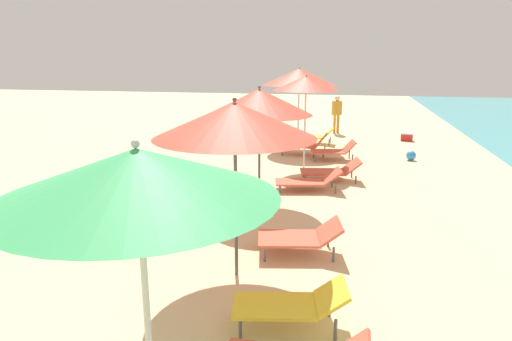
{
  "coord_description": "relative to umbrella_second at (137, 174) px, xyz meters",
  "views": [
    {
      "loc": [
        1.79,
        0.36,
        3.04
      ],
      "look_at": [
        0.36,
        6.87,
        1.35
      ],
      "focal_mm": 30.84,
      "sensor_mm": 36.0,
      "label": 1
    }
  ],
  "objects": [
    {
      "name": "umbrella_third",
      "position": [
        -0.15,
        3.04,
        -0.04
      ],
      "size": [
        2.22,
        2.22,
        2.55
      ],
      "color": "#4C4C51",
      "rests_on": "ground"
    },
    {
      "name": "umbrella_fifth",
      "position": [
        0.08,
        9.71,
        0.1
      ],
      "size": [
        1.82,
        1.82,
        2.66
      ],
      "color": "silver",
      "rests_on": "ground"
    },
    {
      "name": "umbrella_farthest",
      "position": [
        -0.46,
        12.59,
        0.17
      ],
      "size": [
        2.47,
        2.47,
        2.81
      ],
      "color": "silver",
      "rests_on": "ground"
    },
    {
      "name": "person_walking_near",
      "position": [
        0.72,
        16.13,
        -1.34
      ],
      "size": [
        0.42,
        0.38,
        1.58
      ],
      "rotation": [
        0.0,
        0.0,
        2.13
      ],
      "color": "orange",
      "rests_on": "ground"
    },
    {
      "name": "lounger_farthest_shoreside",
      "position": [
        0.09,
        13.6,
        -2.0
      ],
      "size": [
        1.35,
        0.7,
        0.59
      ],
      "rotation": [
        0.0,
        0.0,
        3.11
      ],
      "color": "yellow",
      "rests_on": "ground"
    },
    {
      "name": "beach_ball",
      "position": [
        3.22,
        11.41,
        -2.14
      ],
      "size": [
        0.3,
        0.3,
        0.3
      ],
      "primitive_type": "sphere",
      "color": "#338CD8",
      "rests_on": "ground"
    },
    {
      "name": "umbrella_second",
      "position": [
        0.0,
        0.0,
        0.0
      ],
      "size": [
        1.93,
        1.93,
        2.53
      ],
      "color": "silver",
      "rests_on": "ground"
    },
    {
      "name": "umbrella_fourth",
      "position": [
        -0.5,
        6.26,
        -0.1
      ],
      "size": [
        2.2,
        2.2,
        2.52
      ],
      "color": "#4C4C51",
      "rests_on": "ground"
    },
    {
      "name": "lounger_fourth_shoreside",
      "position": [
        0.46,
        7.51,
        -2.05
      ],
      "size": [
        1.64,
        0.91,
        0.54
      ],
      "rotation": [
        0.0,
        0.0,
        3.35
      ],
      "color": "#D8593F",
      "rests_on": "ground"
    },
    {
      "name": "cooler_box",
      "position": [
        3.46,
        14.92,
        -2.14
      ],
      "size": [
        0.48,
        0.39,
        0.31
      ],
      "color": "red",
      "rests_on": "ground"
    },
    {
      "name": "lounger_third_inland",
      "position": [
        0.81,
        1.91,
        -1.99
      ],
      "size": [
        1.4,
        0.82,
        0.55
      ],
      "rotation": [
        0.0,
        0.0,
        3.34
      ],
      "color": "yellow",
      "rests_on": "ground"
    },
    {
      "name": "lounger_fifth_shoreside",
      "position": [
        0.89,
        10.9,
        -1.98
      ],
      "size": [
        1.43,
        0.9,
        0.63
      ],
      "rotation": [
        0.0,
        0.0,
        3.32
      ],
      "color": "#D8593F",
      "rests_on": "ground"
    },
    {
      "name": "lounger_fifth_inland",
      "position": [
        0.93,
        8.53,
        -2.03
      ],
      "size": [
        1.62,
        0.95,
        0.56
      ],
      "rotation": [
        0.0,
        0.0,
        3.32
      ],
      "color": "#D8593F",
      "rests_on": "ground"
    },
    {
      "name": "lounger_third_shoreside",
      "position": [
        0.68,
        3.94,
        -2.0
      ],
      "size": [
        1.42,
        0.93,
        0.55
      ],
      "rotation": [
        0.0,
        0.0,
        3.34
      ],
      "color": "#D8593F",
      "rests_on": "ground"
    },
    {
      "name": "lounger_farthest_inland",
      "position": [
        -0.08,
        11.49,
        -1.94
      ],
      "size": [
        1.51,
        0.7,
        0.73
      ],
      "rotation": [
        0.0,
        0.0,
        3.12
      ],
      "color": "#D8593F",
      "rests_on": "ground"
    }
  ]
}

